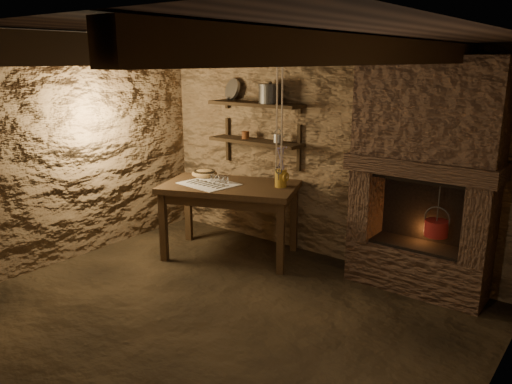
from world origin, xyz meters
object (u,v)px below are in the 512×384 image
Objects in this scene: wooden_bowl at (204,174)px; red_pot at (436,227)px; work_table at (230,218)px; iron_stockpot at (270,95)px; stoneware_jug at (281,170)px.

red_pot reaches higher than wooden_bowl.
red_pot is (2.25, 0.40, 0.24)m from work_table.
iron_stockpot is 0.50× the size of red_pot.
wooden_bowl is (-1.03, -0.15, -0.16)m from stoneware_jug.
iron_stockpot is (0.19, 0.52, 1.40)m from work_table.
iron_stockpot is (0.68, 0.42, 0.96)m from wooden_bowl.
wooden_bowl is 2.76m from red_pot.
stoneware_jug is (0.54, 0.25, 0.60)m from work_table.
iron_stockpot is 2.37m from red_pot.
work_table is 6.49× the size of iron_stockpot.
wooden_bowl is at bearing -173.72° from red_pot.
red_pot reaches higher than work_table.
iron_stockpot reaches higher than stoneware_jug.
wooden_bowl is (-0.49, 0.10, 0.44)m from work_table.
work_table is 2.30m from red_pot.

